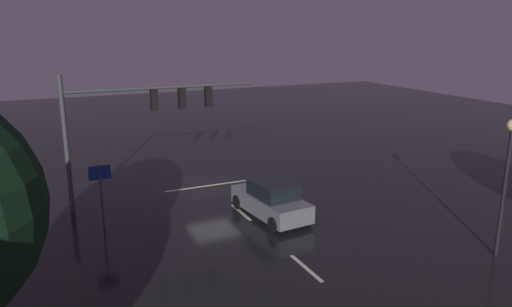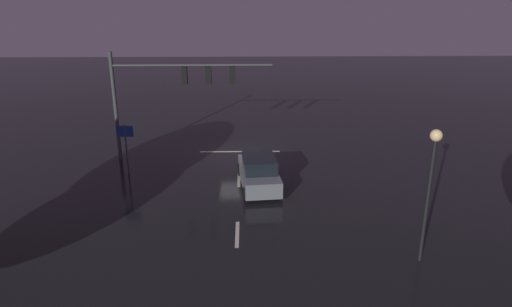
{
  "view_description": "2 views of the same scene",
  "coord_description": "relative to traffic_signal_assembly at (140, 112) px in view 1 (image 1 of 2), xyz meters",
  "views": [
    {
      "loc": [
        8.33,
        23.75,
        8.43
      ],
      "look_at": [
        -0.86,
        3.8,
        2.71
      ],
      "focal_mm": 34.3,
      "sensor_mm": 36.0,
      "label": 1
    },
    {
      "loc": [
        -0.42,
        27.88,
        10.13
      ],
      "look_at": [
        -0.89,
        5.58,
        2.03
      ],
      "focal_mm": 33.56,
      "sensor_mm": 36.0,
      "label": 2
    }
  ],
  "objects": [
    {
      "name": "stop_bar",
      "position": [
        -3.76,
        -1.18,
        -4.52
      ],
      "size": [
        5.0,
        0.16,
        0.01
      ],
      "primitive_type": "cube",
      "color": "beige",
      "rests_on": "ground_plane"
    },
    {
      "name": "street_lamp_left_kerb",
      "position": [
        -10.8,
        11.34,
        -0.87
      ],
      "size": [
        0.44,
        0.44,
        5.26
      ],
      "color": "black",
      "rests_on": "ground_plane"
    },
    {
      "name": "car_approaching",
      "position": [
        -4.81,
        4.25,
        -3.73
      ],
      "size": [
        2.27,
        4.5,
        1.7
      ],
      "color": "slate",
      "rests_on": "ground_plane"
    },
    {
      "name": "lane_dash_far",
      "position": [
        -3.76,
        3.2,
        -4.52
      ],
      "size": [
        0.16,
        2.2,
        0.01
      ],
      "primitive_type": "cube",
      "rotation": [
        0.0,
        0.0,
        1.57
      ],
      "color": "beige",
      "rests_on": "ground_plane"
    },
    {
      "name": "route_sign",
      "position": [
        2.34,
        2.51,
        -2.46
      ],
      "size": [
        0.9,
        0.1,
        2.87
      ],
      "color": "#383A3D",
      "rests_on": "ground_plane"
    },
    {
      "name": "lane_dash_mid",
      "position": [
        -3.76,
        9.2,
        -4.52
      ],
      "size": [
        0.16,
        2.2,
        0.01
      ],
      "primitive_type": "cube",
      "rotation": [
        0.0,
        0.0,
        1.57
      ],
      "color": "beige",
      "rests_on": "ground_plane"
    },
    {
      "name": "ground_plane",
      "position": [
        -3.76,
        -0.8,
        -4.53
      ],
      "size": [
        80.0,
        80.0,
        0.0
      ],
      "primitive_type": "plane",
      "color": "black"
    },
    {
      "name": "traffic_signal_assembly",
      "position": [
        0.0,
        0.0,
        0.0
      ],
      "size": [
        9.17,
        0.47,
        6.4
      ],
      "color": "#383A3D",
      "rests_on": "ground_plane"
    }
  ]
}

